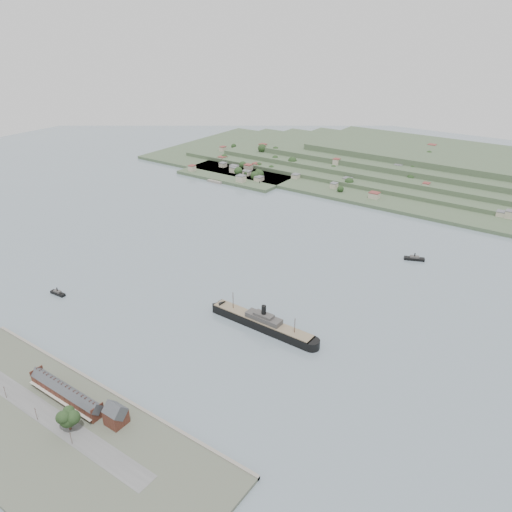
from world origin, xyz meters
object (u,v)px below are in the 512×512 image
Objects in this scene: gabled_building at (116,414)px; fig_tree at (68,418)px; tugboat at (58,293)px; steamship at (259,322)px; terrace_row at (66,393)px.

fig_tree is (-16.57, -17.51, 2.30)m from gabled_building.
gabled_building is at bearing -24.61° from tugboat.
steamship is at bearing 19.21° from tugboat.
terrace_row is 0.60× the size of steamship.
terrace_row is at bearing -173.88° from gabled_building.
terrace_row is 131.97m from tugboat.
gabled_building is at bearing -93.92° from steamship.
steamship reaches higher than tugboat.
tugboat is (-110.58, 71.84, -5.31)m from terrace_row.
terrace_row is 3.95× the size of gabled_building.
steamship is 6.55× the size of tugboat.
fig_tree reaches higher than tugboat.
steamship reaches higher than terrace_row.
tugboat is at bearing -160.79° from steamship.
gabled_building reaches higher than tugboat.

